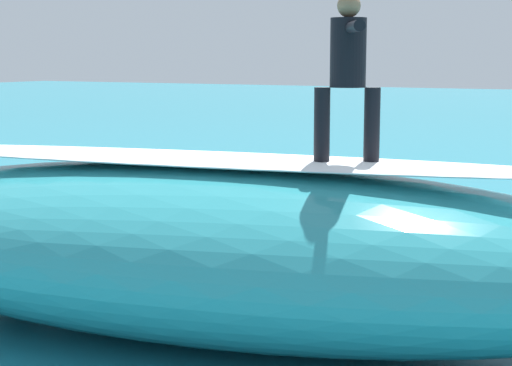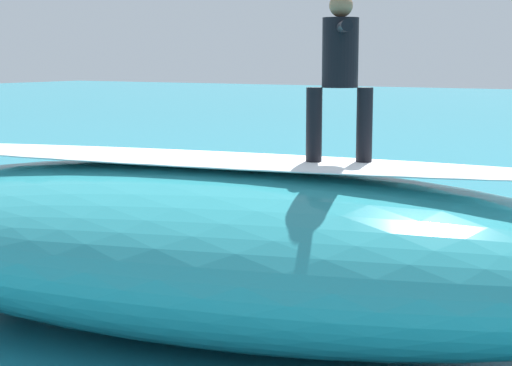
{
  "view_description": "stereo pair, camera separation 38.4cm",
  "coord_description": "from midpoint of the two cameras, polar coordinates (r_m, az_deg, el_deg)",
  "views": [
    {
      "loc": [
        -3.43,
        8.57,
        2.65
      ],
      "look_at": [
        0.92,
        0.59,
        1.26
      ],
      "focal_mm": 58.44,
      "sensor_mm": 36.0,
      "label": 1
    },
    {
      "loc": [
        -3.76,
        8.38,
        2.65
      ],
      "look_at": [
        0.92,
        0.59,
        1.26
      ],
      "focal_mm": 58.44,
      "sensor_mm": 36.0,
      "label": 2
    }
  ],
  "objects": [
    {
      "name": "foam_patch_near",
      "position": [
        9.86,
        9.98,
        -6.79
      ],
      "size": [
        1.34,
        1.33,
        0.08
      ],
      "primitive_type": "ellipsoid",
      "rotation": [
        0.0,
        0.0,
        2.6
      ],
      "color": "white",
      "rests_on": "ground_plane"
    },
    {
      "name": "surfer_riding",
      "position": [
        7.42,
        7.27,
        7.99
      ],
      "size": [
        0.77,
        1.27,
        1.48
      ],
      "rotation": [
        0.0,
        0.0,
        0.51
      ],
      "color": "black",
      "rests_on": "surfboard_riding"
    },
    {
      "name": "wave_foam_lip",
      "position": [
        7.9,
        -2.03,
        1.64
      ],
      "size": [
        7.58,
        2.33,
        0.08
      ],
      "primitive_type": "ellipsoid",
      "rotation": [
        0.0,
        0.0,
        0.16
      ],
      "color": "white",
      "rests_on": "wave_crest"
    },
    {
      "name": "ground_plane",
      "position": [
        9.58,
        7.76,
        -7.46
      ],
      "size": [
        120.0,
        120.0,
        0.0
      ],
      "primitive_type": "plane",
      "color": "teal"
    },
    {
      "name": "wave_crest",
      "position": [
        8.06,
        -2.0,
        -4.45
      ],
      "size": [
        9.23,
        4.6,
        1.64
      ],
      "primitive_type": "ellipsoid",
      "rotation": [
        0.0,
        0.0,
        0.16
      ],
      "color": "teal",
      "rests_on": "ground_plane"
    },
    {
      "name": "surfboard_riding",
      "position": [
        7.48,
        7.14,
        1.12
      ],
      "size": [
        2.01,
        1.47,
        0.07
      ],
      "primitive_type": "ellipsoid",
      "rotation": [
        0.0,
        0.0,
        0.51
      ],
      "color": "silver",
      "rests_on": "wave_crest"
    },
    {
      "name": "buoy_marker",
      "position": [
        10.52,
        -14.77,
        -4.53
      ],
      "size": [
        0.59,
        0.59,
        1.0
      ],
      "color": "red",
      "rests_on": "ground_plane"
    },
    {
      "name": "surfboard_paddling",
      "position": [
        11.12,
        -2.82,
        -4.88
      ],
      "size": [
        0.93,
        2.11,
        0.09
      ],
      "primitive_type": "ellipsoid",
      "rotation": [
        0.0,
        0.0,
        -1.36
      ],
      "color": "#E0563D",
      "rests_on": "ground_plane"
    },
    {
      "name": "surfer_paddling",
      "position": [
        10.97,
        -3.08,
        -4.14
      ],
      "size": [
        0.6,
        1.67,
        0.3
      ],
      "rotation": [
        0.0,
        0.0,
        -1.36
      ],
      "color": "black",
      "rests_on": "surfboard_paddling"
    }
  ]
}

